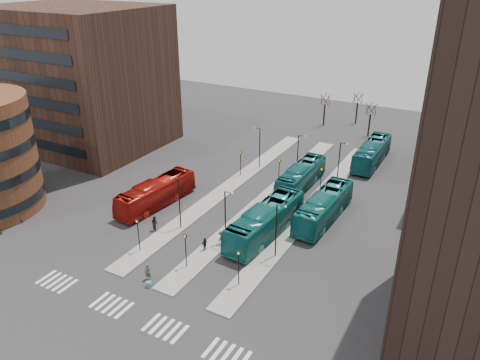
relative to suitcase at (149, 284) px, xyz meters
The scene contains 20 objects.
ground 7.69m from the suitcase, 92.01° to the right, with size 160.00×160.00×0.00m, color #29292B.
island_left 22.73m from the suitcase, 100.83° to the left, with size 2.50×45.00×0.15m, color gray.
island_mid 22.39m from the suitcase, 85.57° to the left, with size 2.50×45.00×0.15m, color gray.
island_right 23.62m from the suitcase, 70.90° to the left, with size 2.50×45.00×0.15m, color gray.
suitcase is the anchor object (origin of this frame).
red_bus 16.62m from the suitcase, 125.51° to the left, with size 2.81×12.01×3.34m, color #99110B.
teal_bus_a 14.84m from the suitcase, 67.92° to the left, with size 3.09×13.21×3.68m, color #146767.
teal_bus_b 27.53m from the suitcase, 81.13° to the left, with size 2.75×11.75×3.27m, color #145F65.
teal_bus_c 22.56m from the suitcase, 63.60° to the left, with size 2.89×12.36×3.44m, color #166E6C.
teal_bus_d 41.47m from the suitcase, 75.41° to the left, with size 2.91×12.45×3.47m, color #15606D.
traveller 1.29m from the suitcase, 130.21° to the left, with size 0.64×0.42×1.76m, color #494A2C.
commuter_a 10.45m from the suitcase, 125.03° to the left, with size 0.87×0.67×1.78m, color black.
commuter_b 7.83m from the suitcase, 80.25° to the left, with size 0.93×0.39×1.59m, color black.
commuter_c 9.84m from the suitcase, 76.64° to the left, with size 1.07×0.62×1.66m, color black.
bicycle_far 21.36m from the suitcase, behind, with size 0.56×1.61×0.85m, color gray.
crosswalk_stripes 3.98m from the suitcase, 68.08° to the right, with size 22.35×2.40×0.01m.
office_block 44.51m from the suitcase, 142.49° to the left, with size 25.00×20.12×22.00m.
sign_poles 15.52m from the suitcase, 85.03° to the left, with size 12.45×22.12×3.65m.
lamp_posts 20.72m from the suitcase, 83.35° to the left, with size 14.04×20.24×6.12m.
bare_trees 55.09m from the suitcase, 87.50° to the left, with size 10.97×8.14×5.90m.
Camera 1 is at (25.20, -19.45, 27.82)m, focal length 35.00 mm.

